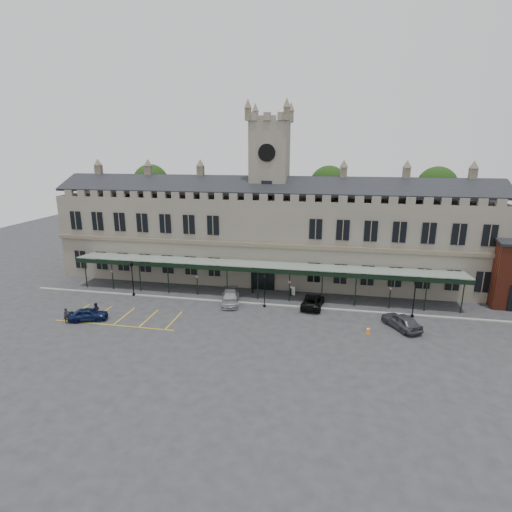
% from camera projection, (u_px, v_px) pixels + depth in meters
% --- Properties ---
extents(ground, '(140.00, 140.00, 0.00)m').
position_uv_depth(ground, '(246.00, 322.00, 43.91)').
color(ground, '#2B2B2E').
extents(station_building, '(60.00, 10.36, 17.30)m').
position_uv_depth(station_building, '(269.00, 235.00, 57.31)').
color(station_building, '#696357').
rests_on(station_building, ground).
extents(clock_tower, '(5.60, 5.60, 24.80)m').
position_uv_depth(clock_tower, '(270.00, 189.00, 55.67)').
color(clock_tower, '#696357').
rests_on(clock_tower, ground).
extents(canopy, '(50.00, 4.10, 4.30)m').
position_uv_depth(canopy, '(258.00, 281.00, 50.36)').
color(canopy, '#8C9E93').
rests_on(canopy, ground).
extents(kerb, '(60.00, 0.40, 0.12)m').
position_uv_depth(kerb, '(255.00, 304.00, 49.11)').
color(kerb, gray).
rests_on(kerb, ground).
extents(parking_markings, '(16.00, 6.00, 0.01)m').
position_uv_depth(parking_markings, '(122.00, 318.00, 45.04)').
color(parking_markings, gold).
rests_on(parking_markings, ground).
extents(tree_behind_left, '(6.00, 6.00, 16.00)m').
position_uv_depth(tree_behind_left, '(151.00, 183.00, 68.30)').
color(tree_behind_left, '#332314').
rests_on(tree_behind_left, ground).
extents(tree_behind_mid, '(6.00, 6.00, 16.00)m').
position_uv_depth(tree_behind_mid, '(329.00, 186.00, 62.83)').
color(tree_behind_mid, '#332314').
rests_on(tree_behind_mid, ground).
extents(tree_behind_right, '(6.00, 6.00, 16.00)m').
position_uv_depth(tree_behind_right, '(437.00, 188.00, 59.91)').
color(tree_behind_right, '#332314').
rests_on(tree_behind_right, ground).
extents(lamp_post_left, '(0.44, 0.44, 4.70)m').
position_uv_depth(lamp_post_left, '(132.00, 275.00, 51.22)').
color(lamp_post_left, black).
rests_on(lamp_post_left, ground).
extents(lamp_post_mid, '(0.39, 0.39, 4.12)m').
position_uv_depth(lamp_post_mid, '(265.00, 288.00, 47.60)').
color(lamp_post_mid, black).
rests_on(lamp_post_mid, ground).
extents(lamp_post_right, '(0.43, 0.43, 4.59)m').
position_uv_depth(lamp_post_right, '(415.00, 295.00, 44.59)').
color(lamp_post_right, black).
rests_on(lamp_post_right, ground).
extents(traffic_cone, '(0.48, 0.48, 0.76)m').
position_uv_depth(traffic_cone, '(368.00, 330.00, 41.20)').
color(traffic_cone, '#E86307').
rests_on(traffic_cone, ground).
extents(sign_board, '(0.66, 0.23, 1.15)m').
position_uv_depth(sign_board, '(293.00, 291.00, 52.03)').
color(sign_board, black).
rests_on(sign_board, ground).
extents(bollard_left, '(0.16, 0.16, 0.88)m').
position_uv_depth(bollard_left, '(253.00, 290.00, 52.79)').
color(bollard_left, black).
rests_on(bollard_left, ground).
extents(bollard_right, '(0.18, 0.18, 0.99)m').
position_uv_depth(bollard_right, '(291.00, 292.00, 51.83)').
color(bollard_right, black).
rests_on(bollard_right, ground).
extents(car_left_a, '(4.48, 3.00, 1.42)m').
position_uv_depth(car_left_a, '(88.00, 314.00, 44.28)').
color(car_left_a, '#0C1637').
rests_on(car_left_a, ground).
extents(car_taxi, '(3.14, 5.47, 1.49)m').
position_uv_depth(car_taxi, '(230.00, 298.00, 49.14)').
color(car_taxi, gray).
rests_on(car_taxi, ground).
extents(car_van, '(2.81, 5.27, 1.41)m').
position_uv_depth(car_van, '(313.00, 301.00, 48.12)').
color(car_van, black).
rests_on(car_van, ground).
extents(car_right_a, '(4.22, 5.14, 1.65)m').
position_uv_depth(car_right_a, '(401.00, 321.00, 42.27)').
color(car_right_a, '#3C3F44').
rests_on(car_right_a, ground).
extents(person_a, '(0.75, 0.70, 1.73)m').
position_uv_depth(person_a, '(67.00, 316.00, 43.55)').
color(person_a, black).
rests_on(person_a, ground).
extents(person_b, '(0.98, 0.83, 1.77)m').
position_uv_depth(person_b, '(96.00, 310.00, 45.02)').
color(person_b, black).
rests_on(person_b, ground).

